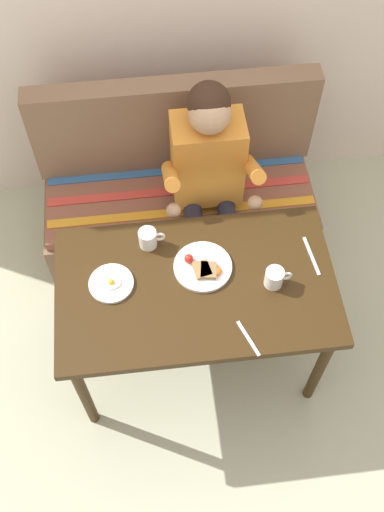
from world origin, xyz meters
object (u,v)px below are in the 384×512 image
object	(u,v)px
fork	(248,338)
couch	(179,200)
table	(196,294)
coffee_mug	(275,277)
coffee_mug_second	(148,238)
plate_eggs	(111,283)
plate_breakfast	(203,267)
person	(209,173)
knife	(311,256)

from	to	relation	value
fork	couch	bearing A→B (deg)	78.35
table	coffee_mug	world-z (taller)	coffee_mug
coffee_mug_second	plate_eggs	bearing A→B (deg)	-133.30
couch	plate_breakfast	xyz separation A→B (m)	(0.04, -0.69, 0.41)
coffee_mug	coffee_mug_second	xyz separation A→B (m)	(-0.51, 0.26, 0.00)
person	coffee_mug_second	distance (m)	0.48
person	fork	bearing A→B (deg)	-86.96
coffee_mug	coffee_mug_second	world-z (taller)	same
fork	knife	xyz separation A→B (m)	(0.34, 0.36, 0.00)
plate_breakfast	coffee_mug	xyz separation A→B (m)	(0.29, -0.11, 0.03)
table	couch	distance (m)	0.83
couch	fork	xyz separation A→B (m)	(0.18, -1.04, 0.40)
table	plate_breakfast	distance (m)	0.13
person	plate_eggs	size ratio (longest dim) A/B	6.31
knife	plate_breakfast	bearing A→B (deg)	174.20
person	coffee_mug	world-z (taller)	person
plate_eggs	coffee_mug_second	xyz separation A→B (m)	(0.17, 0.19, 0.04)
fork	table	bearing A→B (deg)	101.83
plate_breakfast	plate_eggs	bearing A→B (deg)	-175.40
couch	fork	size ratio (longest dim) A/B	8.47
plate_eggs	knife	world-z (taller)	plate_eggs
table	plate_breakfast	world-z (taller)	plate_breakfast
person	knife	distance (m)	0.64
table	knife	world-z (taller)	knife
couch	coffee_mug	xyz separation A→B (m)	(0.33, -0.80, 0.45)
plate_breakfast	coffee_mug_second	xyz separation A→B (m)	(-0.22, 0.15, 0.03)
plate_breakfast	coffee_mug	world-z (taller)	coffee_mug
couch	coffee_mug	distance (m)	0.97
person	coffee_mug_second	size ratio (longest dim) A/B	10.27
couch	person	world-z (taller)	person
table	plate_eggs	bearing A→B (deg)	173.26
table	person	xyz separation A→B (m)	(0.13, 0.59, 0.09)
couch	coffee_mug_second	xyz separation A→B (m)	(-0.18, -0.54, 0.45)
plate_eggs	fork	xyz separation A→B (m)	(0.54, -0.32, -0.01)
plate_breakfast	fork	xyz separation A→B (m)	(0.14, -0.35, -0.01)
couch	plate_breakfast	distance (m)	0.81
couch	plate_breakfast	world-z (taller)	couch
table	fork	distance (m)	0.34
plate_breakfast	knife	size ratio (longest dim) A/B	1.27
plate_breakfast	coffee_mug_second	bearing A→B (deg)	145.42
plate_eggs	couch	bearing A→B (deg)	63.61
person	plate_eggs	world-z (taller)	person
couch	person	size ratio (longest dim) A/B	1.19
table	fork	world-z (taller)	fork
table	couch	bearing A→B (deg)	90.00
plate_eggs	coffee_mug_second	bearing A→B (deg)	46.70
fork	coffee_mug_second	bearing A→B (deg)	104.45
couch	coffee_mug_second	world-z (taller)	couch
couch	coffee_mug	size ratio (longest dim) A/B	12.20
table	person	bearing A→B (deg)	77.22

